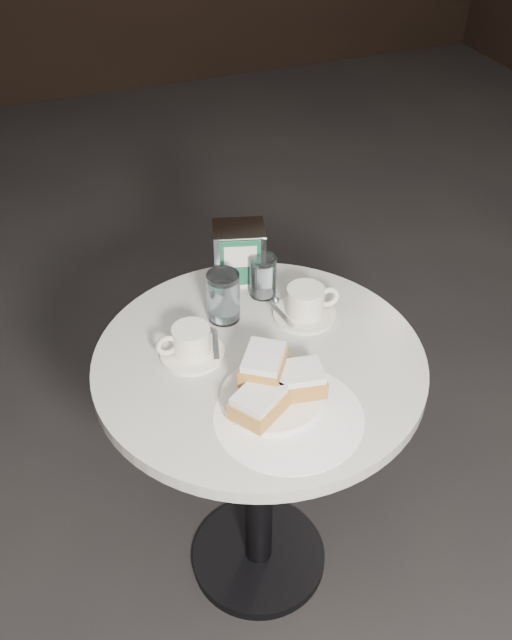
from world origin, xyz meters
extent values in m
plane|color=black|center=(0.00, 0.00, 0.00)|extent=(7.00, 7.00, 0.00)
cylinder|color=black|center=(0.00, 0.00, 0.01)|extent=(0.36, 0.36, 0.03)
cylinder|color=black|center=(0.00, 0.00, 0.36)|extent=(0.07, 0.07, 0.70)
cylinder|color=silver|center=(0.00, 0.00, 0.73)|extent=(0.70, 0.70, 0.03)
cylinder|color=white|center=(-0.01, -0.18, 0.75)|extent=(0.29, 0.29, 0.00)
cylinder|color=white|center=(-0.02, -0.12, 0.75)|extent=(0.24, 0.24, 0.01)
cube|color=#C2813B|center=(-0.06, -0.16, 0.78)|extent=(0.13, 0.12, 0.04)
cube|color=white|center=(-0.06, -0.16, 0.80)|extent=(0.12, 0.11, 0.01)
cube|color=#B87B38|center=(0.03, -0.13, 0.78)|extent=(0.11, 0.09, 0.04)
cube|color=white|center=(0.03, -0.13, 0.80)|extent=(0.10, 0.09, 0.01)
cube|color=#BC7E3A|center=(-0.03, -0.10, 0.81)|extent=(0.12, 0.13, 0.04)
cube|color=white|center=(-0.03, -0.10, 0.83)|extent=(0.11, 0.12, 0.01)
cylinder|color=white|center=(-0.13, 0.06, 0.75)|extent=(0.14, 0.14, 0.01)
cylinder|color=white|center=(-0.13, 0.06, 0.79)|extent=(0.08, 0.08, 0.06)
cylinder|color=#956951|center=(-0.13, 0.06, 0.81)|extent=(0.07, 0.07, 0.00)
torus|color=silver|center=(-0.18, 0.06, 0.79)|extent=(0.05, 0.01, 0.05)
cube|color=silver|center=(-0.08, 0.06, 0.76)|extent=(0.04, 0.09, 0.00)
sphere|color=#AEAEB3|center=(-0.08, 0.10, 0.76)|extent=(0.02, 0.02, 0.02)
cylinder|color=silver|center=(0.15, 0.09, 0.75)|extent=(0.16, 0.16, 0.01)
cylinder|color=white|center=(0.15, 0.09, 0.79)|extent=(0.09, 0.09, 0.06)
cylinder|color=#835C47|center=(0.15, 0.09, 0.81)|extent=(0.09, 0.09, 0.00)
torus|color=white|center=(0.20, 0.09, 0.79)|extent=(0.05, 0.02, 0.05)
cube|color=silver|center=(0.09, 0.10, 0.76)|extent=(0.02, 0.10, 0.00)
sphere|color=#BCBCC1|center=(0.10, 0.15, 0.76)|extent=(0.02, 0.02, 0.02)
cylinder|color=silver|center=(-0.03, 0.15, 0.80)|extent=(0.08, 0.08, 0.12)
cylinder|color=white|center=(-0.03, 0.15, 0.80)|extent=(0.07, 0.07, 0.10)
cylinder|color=white|center=(0.09, 0.20, 0.80)|extent=(0.08, 0.08, 0.10)
cylinder|color=white|center=(0.09, 0.20, 0.79)|extent=(0.07, 0.07, 0.09)
cube|color=white|center=(0.06, 0.29, 0.81)|extent=(0.14, 0.12, 0.14)
cube|color=#1B5E41|center=(0.05, 0.24, 0.82)|extent=(0.09, 0.03, 0.12)
cube|color=white|center=(0.04, 0.23, 0.84)|extent=(0.07, 0.02, 0.05)
camera|label=1|loc=(-0.40, -1.03, 1.74)|focal=40.00mm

